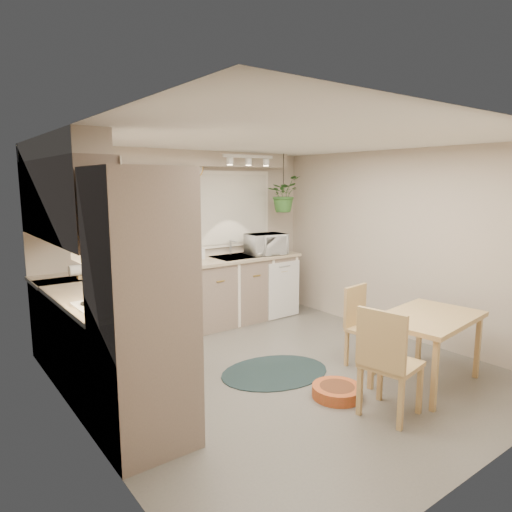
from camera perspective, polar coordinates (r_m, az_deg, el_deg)
name	(u,v)px	position (r m, az deg, el deg)	size (l,w,h in m)	color
floor	(282,373)	(4.98, 3.23, -14.34)	(4.20, 4.20, 0.00)	#656059
ceiling	(284,140)	(4.59, 3.51, 14.32)	(4.20, 4.20, 0.00)	white
wall_back	(184,240)	(6.36, -8.97, 1.98)	(4.00, 0.04, 2.40)	#B9AA99
wall_front	(491,305)	(3.36, 27.33, -5.46)	(4.00, 0.04, 2.40)	#B9AA99
wall_left	(81,288)	(3.69, -21.07, -3.78)	(0.04, 4.20, 2.40)	#B9AA99
wall_right	(402,245)	(6.11, 17.82, 1.35)	(0.04, 4.20, 2.40)	#B9AA99
base_cab_left	(90,343)	(4.79, -20.00, -10.14)	(0.60, 1.85, 0.90)	gray
base_cab_back	(183,300)	(6.15, -9.12, -5.40)	(3.60, 0.60, 0.90)	gray
counter_left	(88,295)	(4.66, -20.21, -4.65)	(0.64, 1.89, 0.04)	#C3AE8E
counter_back	(182,265)	(6.04, -9.19, -1.10)	(3.64, 0.64, 0.04)	#C3AE8E
oven_stack	(142,311)	(3.49, -14.03, -6.72)	(0.65, 0.65, 2.10)	gray
wall_oven_face	(181,304)	(3.62, -9.34, -5.99)	(0.02, 0.56, 0.58)	silver
upper_cab_left	(64,200)	(4.62, -22.90, 6.44)	(0.35, 2.00, 0.75)	gray
upper_cab_back	(115,196)	(5.75, -17.18, 7.16)	(2.00, 0.35, 0.75)	gray
soffit_left	(57,148)	(4.62, -23.58, 12.30)	(0.30, 2.00, 0.20)	#B9AA99
soffit_back	(174,158)	(6.10, -10.25, 11.99)	(3.60, 0.30, 0.20)	#B9AA99
cooktop	(110,306)	(4.12, -17.74, -5.93)	(0.52, 0.58, 0.02)	silver
range_hood	(105,253)	(4.03, -18.33, 0.30)	(0.40, 0.60, 0.14)	silver
window_blinds	(227,209)	(6.66, -3.59, 5.85)	(1.40, 0.02, 1.00)	silver
window_frame	(227,209)	(6.67, -3.64, 5.85)	(1.50, 0.02, 1.10)	white
sink	(238,259)	(6.52, -2.22, -0.42)	(0.70, 0.48, 0.10)	#A4A7AC
dishwasher_front	(284,290)	(6.73, 3.53, -4.24)	(0.58, 0.01, 0.83)	silver
track_light_bar	(248,156)	(6.23, -0.96, 12.35)	(0.80, 0.04, 0.04)	silver
wall_clock	(193,168)	(6.36, -7.85, 10.85)	(0.30, 0.30, 0.03)	gold
dining_table	(426,349)	(4.92, 20.50, -10.87)	(1.12, 0.74, 0.70)	tan
chair_left	(391,361)	(4.15, 16.54, -12.45)	(0.45, 0.45, 0.97)	tan
chair_back	(369,327)	(5.14, 13.96, -8.67)	(0.41, 0.41, 0.87)	tan
braided_rug	(275,372)	(4.98, 2.36, -14.29)	(1.17, 0.88, 0.01)	black
pet_bed	(337,391)	(4.52, 10.09, -16.33)	(0.47, 0.47, 0.11)	#C64627
microwave	(266,242)	(6.65, 1.27, 1.77)	(0.55, 0.31, 0.38)	silver
soap_bottle	(201,255)	(6.35, -6.93, 0.08)	(0.10, 0.21, 0.10)	silver
hanging_plant	(283,198)	(6.80, 3.43, 7.24)	(0.48, 0.53, 0.41)	#346729
coffee_maker	(121,257)	(5.69, -16.57, -0.11)	(0.19, 0.23, 0.33)	black
toaster	(160,258)	(5.92, -11.87, -0.28)	(0.31, 0.18, 0.19)	#A4A7AC
knife_block	(175,255)	(6.04, -10.07, 0.15)	(0.10, 0.10, 0.23)	tan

